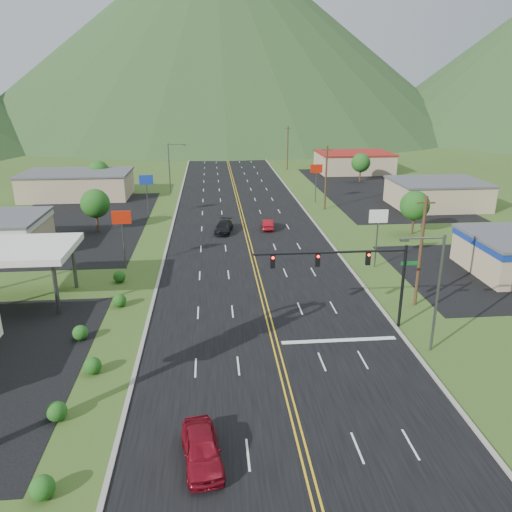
{
  "coord_description": "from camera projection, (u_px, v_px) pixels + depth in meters",
  "views": [
    {
      "loc": [
        -4.55,
        -21.77,
        18.78
      ],
      "look_at": [
        -0.76,
        19.76,
        4.5
      ],
      "focal_mm": 35.0,
      "sensor_mm": 36.0,
      "label": 1
    }
  ],
  "objects": [
    {
      "name": "tree_east_b",
      "position": [
        361.0,
        163.0,
        101.45
      ],
      "size": [
        3.84,
        3.84,
        5.82
      ],
      "color": "#382314",
      "rests_on": "ground"
    },
    {
      "name": "gas_canopy",
      "position": [
        16.0,
        251.0,
        44.24
      ],
      "size": [
        10.0,
        8.0,
        5.3
      ],
      "color": "white",
      "rests_on": "ground"
    },
    {
      "name": "pole_sign_west_a",
      "position": [
        122.0,
        223.0,
        52.41
      ],
      "size": [
        2.0,
        0.18,
        6.4
      ],
      "color": "#59595E",
      "rests_on": "ground"
    },
    {
      "name": "streetlight_east",
      "position": [
        434.0,
        286.0,
        35.69
      ],
      "size": [
        3.28,
        0.25,
        9.0
      ],
      "color": "#59595E",
      "rests_on": "ground"
    },
    {
      "name": "car_dark_mid",
      "position": [
        224.0,
        227.0,
        66.96
      ],
      "size": [
        2.89,
        5.32,
        1.46
      ],
      "primitive_type": "imported",
      "rotation": [
        0.0,
        0.0,
        -0.17
      ],
      "color": "black",
      "rests_on": "ground"
    },
    {
      "name": "utility_pole_a",
      "position": [
        421.0,
        251.0,
        43.44
      ],
      "size": [
        1.6,
        0.28,
        10.0
      ],
      "color": "#382314",
      "rests_on": "ground"
    },
    {
      "name": "building_east_mid",
      "position": [
        437.0,
        194.0,
        80.85
      ],
      "size": [
        14.4,
        11.4,
        4.3
      ],
      "color": "tan",
      "rests_on": "ground"
    },
    {
      "name": "tree_west_a",
      "position": [
        95.0,
        204.0,
        66.4
      ],
      "size": [
        3.84,
        3.84,
        5.82
      ],
      "color": "#382314",
      "rests_on": "ground"
    },
    {
      "name": "curb_east",
      "position": [
        482.0,
        440.0,
        27.86
      ],
      "size": [
        0.3,
        460.0,
        0.14
      ],
      "primitive_type": "cube",
      "color": "gray",
      "rests_on": "ground"
    },
    {
      "name": "car_red_far",
      "position": [
        268.0,
        224.0,
        68.65
      ],
      "size": [
        1.8,
        4.27,
        1.37
      ],
      "primitive_type": "imported",
      "rotation": [
        0.0,
        0.0,
        3.06
      ],
      "color": "maroon",
      "rests_on": "ground"
    },
    {
      "name": "curb_west",
      "position": [
        112.0,
        464.0,
        26.11
      ],
      "size": [
        0.3,
        460.0,
        0.14
      ],
      "primitive_type": "cube",
      "color": "gray",
      "rests_on": "ground"
    },
    {
      "name": "tree_east_a",
      "position": [
        415.0,
        206.0,
        65.3
      ],
      "size": [
        3.84,
        3.84,
        5.82
      ],
      "color": "#382314",
      "rests_on": "ground"
    },
    {
      "name": "ground",
      "position": [
        303.0,
        452.0,
        26.98
      ],
      "size": [
        500.0,
        500.0,
        0.0
      ],
      "primitive_type": "plane",
      "color": "#38501C",
      "rests_on": "ground"
    },
    {
      "name": "pole_sign_west_b",
      "position": [
        146.0,
        184.0,
        73.14
      ],
      "size": [
        2.0,
        0.18,
        6.4
      ],
      "color": "#59595E",
      "rests_on": "ground"
    },
    {
      "name": "building_east_far",
      "position": [
        354.0,
        162.0,
        113.45
      ],
      "size": [
        16.4,
        12.4,
        4.5
      ],
      "color": "tan",
      "rests_on": "ground"
    },
    {
      "name": "utility_pole_b",
      "position": [
        326.0,
        177.0,
        78.3
      ],
      "size": [
        1.6,
        0.28,
        10.0
      ],
      "color": "#382314",
      "rests_on": "ground"
    },
    {
      "name": "streetlight_west",
      "position": [
        171.0,
        165.0,
        90.25
      ],
      "size": [
        3.28,
        0.25,
        9.0
      ],
      "color": "#59595E",
      "rests_on": "ground"
    },
    {
      "name": "traffic_signal",
      "position": [
        355.0,
        267.0,
        39.0
      ],
      "size": [
        13.1,
        0.43,
        7.0
      ],
      "color": "black",
      "rests_on": "ground"
    },
    {
      "name": "building_west_far",
      "position": [
        78.0,
        184.0,
        87.91
      ],
      "size": [
        18.4,
        11.4,
        4.5
      ],
      "color": "tan",
      "rests_on": "ground"
    },
    {
      "name": "tree_west_b",
      "position": [
        99.0,
        171.0,
        91.41
      ],
      "size": [
        3.84,
        3.84,
        5.82
      ],
      "color": "#382314",
      "rests_on": "ground"
    },
    {
      "name": "mountain_n",
      "position": [
        217.0,
        29.0,
        220.49
      ],
      "size": [
        220.0,
        220.0,
        85.0
      ],
      "primitive_type": "cone",
      "color": "#20401D",
      "rests_on": "ground"
    },
    {
      "name": "pole_sign_east_a",
      "position": [
        378.0,
        222.0,
        52.84
      ],
      "size": [
        2.0,
        0.18,
        6.4
      ],
      "color": "#59595E",
      "rests_on": "ground"
    },
    {
      "name": "pole_sign_east_b",
      "position": [
        316.0,
        173.0,
        82.99
      ],
      "size": [
        2.0,
        0.18,
        6.4
      ],
      "color": "#59595E",
      "rests_on": "ground"
    },
    {
      "name": "utility_pole_d",
      "position": [
        268.0,
        132.0,
        153.67
      ],
      "size": [
        1.6,
        0.28,
        10.0
      ],
      "color": "#382314",
      "rests_on": "ground"
    },
    {
      "name": "utility_pole_c",
      "position": [
        288.0,
        147.0,
        115.99
      ],
      "size": [
        1.6,
        0.28,
        10.0
      ],
      "color": "#382314",
      "rests_on": "ground"
    },
    {
      "name": "car_red_near",
      "position": [
        202.0,
        449.0,
        25.97
      ],
      "size": [
        2.55,
        5.0,
        1.63
      ],
      "primitive_type": "imported",
      "rotation": [
        0.0,
        0.0,
        0.14
      ],
      "color": "maroon",
      "rests_on": "ground"
    },
    {
      "name": "road",
      "position": [
        303.0,
        452.0,
        26.98
      ],
      "size": [
        20.0,
        460.0,
        0.04
      ],
      "primitive_type": "cube",
      "color": "black",
      "rests_on": "ground"
    }
  ]
}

